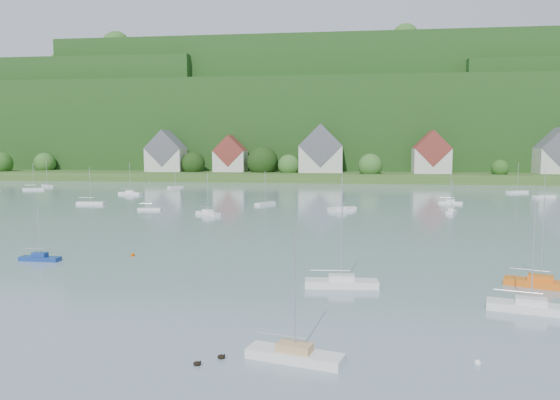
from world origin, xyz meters
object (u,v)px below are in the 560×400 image
near_sailboat_2 (295,354)px  near_sailboat_5 (540,282)px  near_sailboat_4 (531,306)px  near_sailboat_1 (40,257)px  near_sailboat_3 (341,282)px

near_sailboat_2 → near_sailboat_5: near_sailboat_5 is taller
near_sailboat_4 → near_sailboat_1: bearing=-179.0°
near_sailboat_1 → near_sailboat_4: (49.54, -12.76, 0.07)m
near_sailboat_3 → near_sailboat_4: 16.06m
near_sailboat_3 → near_sailboat_5: size_ratio=1.08×
near_sailboat_1 → near_sailboat_5: bearing=-3.1°
near_sailboat_2 → near_sailboat_5: bearing=58.1°
near_sailboat_3 → near_sailboat_5: near_sailboat_3 is taller
near_sailboat_2 → near_sailboat_4: (17.67, 12.02, 0.02)m
near_sailboat_1 → near_sailboat_2: (31.87, -24.78, 0.05)m
near_sailboat_1 → near_sailboat_4: size_ratio=0.71×
near_sailboat_4 → near_sailboat_5: (3.40, 7.99, -0.01)m
near_sailboat_2 → near_sailboat_4: bearing=48.8°
near_sailboat_1 → near_sailboat_3: (34.49, -7.17, 0.08)m
near_sailboat_1 → near_sailboat_2: size_ratio=0.78×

